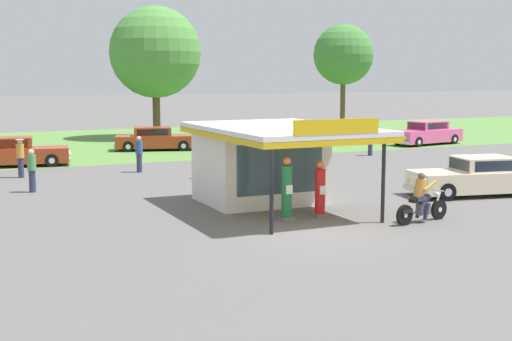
# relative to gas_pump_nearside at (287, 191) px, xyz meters

# --- Properties ---
(ground_plane) EXTENTS (300.00, 300.00, 0.00)m
(ground_plane) POSITION_rel_gas_pump_nearside_xyz_m (-0.25, -1.92, -0.92)
(ground_plane) COLOR #5B5959
(grass_verge_strip) EXTENTS (120.00, 24.00, 0.01)m
(grass_verge_strip) POSITION_rel_gas_pump_nearside_xyz_m (-0.25, 28.08, -0.92)
(grass_verge_strip) COLOR #56843D
(grass_verge_strip) RESTS_ON ground
(service_station_kiosk) EXTENTS (4.75, 7.22, 3.30)m
(service_station_kiosk) POSITION_rel_gas_pump_nearside_xyz_m (0.61, 2.87, 0.76)
(service_station_kiosk) COLOR silver
(service_station_kiosk) RESTS_ON ground
(gas_pump_nearside) EXTENTS (0.44, 0.44, 2.01)m
(gas_pump_nearside) POSITION_rel_gas_pump_nearside_xyz_m (0.00, 0.00, 0.00)
(gas_pump_nearside) COLOR slate
(gas_pump_nearside) RESTS_ON ground
(gas_pump_offside) EXTENTS (0.44, 0.44, 1.83)m
(gas_pump_offside) POSITION_rel_gas_pump_nearside_xyz_m (1.21, -0.00, -0.09)
(gas_pump_offside) COLOR slate
(gas_pump_offside) RESTS_ON ground
(motorcycle_with_rider) EXTENTS (2.19, 0.73, 1.58)m
(motorcycle_with_rider) POSITION_rel_gas_pump_nearside_xyz_m (3.65, -2.09, -0.27)
(motorcycle_with_rider) COLOR black
(motorcycle_with_rider) RESTS_ON ground
(featured_classic_sedan) EXTENTS (5.42, 2.88, 1.48)m
(featured_classic_sedan) POSITION_rel_gas_pump_nearside_xyz_m (8.77, 1.11, -0.24)
(featured_classic_sedan) COLOR beige
(featured_classic_sedan) RESTS_ON ground
(parked_car_back_row_centre_left) EXTENTS (5.53, 3.10, 1.63)m
(parked_car_back_row_centre_left) POSITION_rel_gas_pump_nearside_xyz_m (7.23, 18.01, -0.19)
(parked_car_back_row_centre_left) COLOR #993819
(parked_car_back_row_centre_left) RESTS_ON ground
(parked_car_back_row_left) EXTENTS (5.33, 3.10, 1.42)m
(parked_car_back_row_left) POSITION_rel_gas_pump_nearside_xyz_m (2.23, 22.04, -0.26)
(parked_car_back_row_left) COLOR #993819
(parked_car_back_row_left) RESTS_ON ground
(parked_car_back_row_centre) EXTENTS (5.62, 2.47, 1.49)m
(parked_car_back_row_centre) POSITION_rel_gas_pump_nearside_xyz_m (-6.51, 17.53, -0.24)
(parked_car_back_row_centre) COLOR #993819
(parked_car_back_row_centre) RESTS_ON ground
(parked_car_back_row_centre_right) EXTENTS (5.54, 2.75, 1.55)m
(parked_car_back_row_centre_right) POSITION_rel_gas_pump_nearside_xyz_m (19.72, 17.94, -0.20)
(parked_car_back_row_centre_right) COLOR #E55993
(parked_car_back_row_centre_right) RESTS_ON ground
(bystander_chatting_near_pumps) EXTENTS (0.34, 0.34, 1.52)m
(bystander_chatting_near_pumps) POSITION_rel_gas_pump_nearside_xyz_m (12.64, 14.07, -0.13)
(bystander_chatting_near_pumps) COLOR #2D3351
(bystander_chatting_near_pumps) RESTS_ON ground
(bystander_strolling_foreground) EXTENTS (0.34, 0.34, 1.54)m
(bystander_strolling_foreground) POSITION_rel_gas_pump_nearside_xyz_m (0.94, 9.54, -0.12)
(bystander_strolling_foreground) COLOR black
(bystander_strolling_foreground) RESTS_ON ground
(bystander_leaning_by_kiosk) EXTENTS (0.34, 0.34, 1.71)m
(bystander_leaning_by_kiosk) POSITION_rel_gas_pump_nearside_xyz_m (-6.65, 8.93, -0.02)
(bystander_leaning_by_kiosk) COLOR #2D3351
(bystander_leaning_by_kiosk) RESTS_ON ground
(bystander_admiring_sedan) EXTENTS (0.34, 0.34, 1.72)m
(bystander_admiring_sedan) POSITION_rel_gas_pump_nearside_xyz_m (-1.30, 12.77, -0.01)
(bystander_admiring_sedan) COLOR #2D3351
(bystander_admiring_sedan) RESTS_ON ground
(bystander_standing_back_lot) EXTENTS (0.38, 0.38, 1.76)m
(bystander_standing_back_lot) POSITION_rel_gas_pump_nearside_xyz_m (-6.61, 13.27, 0.03)
(bystander_standing_back_lot) COLOR #2D3351
(bystander_standing_back_lot) RESTS_ON ground
(tree_oak_left) EXTENTS (6.65, 6.65, 9.59)m
(tree_oak_left) POSITION_rel_gas_pump_nearside_xyz_m (4.93, 30.17, 5.23)
(tree_oak_left) COLOR brown
(tree_oak_left) RESTS_ON ground
(tree_oak_far_left) EXTENTS (4.73, 4.73, 8.58)m
(tree_oak_far_left) POSITION_rel_gas_pump_nearside_xyz_m (19.57, 28.10, 5.16)
(tree_oak_far_left) COLOR brown
(tree_oak_far_left) RESTS_ON ground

